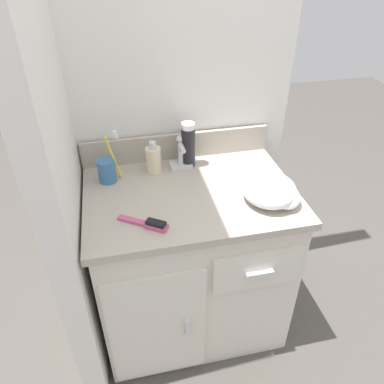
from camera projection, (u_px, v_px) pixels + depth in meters
The scene contains 11 objects.
ground_plane at pixel (191, 316), 1.83m from camera, with size 6.00×6.00×0.00m, color #4C4742.
wall_back at pixel (173, 70), 1.45m from camera, with size 0.97×0.08×2.20m, color silver.
wall_left at pixel (44, 113), 1.11m from camera, with size 0.08×0.63×2.20m, color silver.
vanity at pixel (190, 260), 1.60m from camera, with size 0.79×0.56×0.74m.
backsplash at pixel (177, 146), 1.57m from camera, with size 0.79×0.02×0.11m.
sink_faucet at pixel (181, 157), 1.51m from camera, with size 0.09×0.09×0.14m.
toothbrush_cup at pixel (107, 170), 1.43m from camera, with size 0.09×0.07×0.20m.
soap_dispenser at pixel (154, 159), 1.48m from camera, with size 0.06×0.06×0.14m.
shaving_cream_can at pixel (188, 145), 1.50m from camera, with size 0.06×0.06×0.19m.
hairbrush at pixel (149, 224), 1.23m from camera, with size 0.16×0.12×0.03m.
hand_towel at pixel (272, 190), 1.33m from camera, with size 0.20×0.21×0.09m.
Camera 1 is at (-0.24, -1.11, 1.55)m, focal length 35.00 mm.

